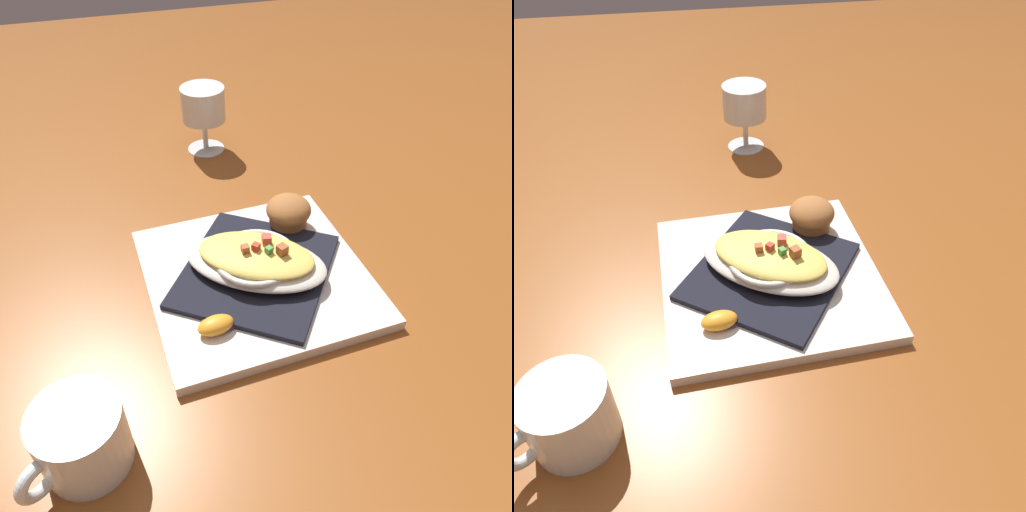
% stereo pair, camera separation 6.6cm
% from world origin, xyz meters
% --- Properties ---
extents(ground_plane, '(2.60, 2.60, 0.00)m').
position_xyz_m(ground_plane, '(0.00, 0.00, 0.00)').
color(ground_plane, brown).
extents(square_plate, '(0.30, 0.30, 0.02)m').
position_xyz_m(square_plate, '(0.00, 0.00, 0.01)').
color(square_plate, white).
rests_on(square_plate, ground_plane).
extents(folded_napkin, '(0.27, 0.27, 0.01)m').
position_xyz_m(folded_napkin, '(0.00, 0.00, 0.02)').
color(folded_napkin, black).
rests_on(folded_napkin, square_plate).
extents(gratin_dish, '(0.20, 0.22, 0.05)m').
position_xyz_m(gratin_dish, '(0.00, 0.00, 0.04)').
color(gratin_dish, silver).
rests_on(gratin_dish, folded_napkin).
extents(muffin, '(0.07, 0.07, 0.05)m').
position_xyz_m(muffin, '(-0.08, 0.08, 0.04)').
color(muffin, '#AA6630').
rests_on(muffin, square_plate).
extents(orange_garnish, '(0.05, 0.06, 0.02)m').
position_xyz_m(orange_garnish, '(0.08, -0.07, 0.02)').
color(orange_garnish, '#502A63').
rests_on(orange_garnish, square_plate).
extents(coffee_mug, '(0.09, 0.10, 0.08)m').
position_xyz_m(coffee_mug, '(0.19, -0.24, 0.03)').
color(coffee_mug, white).
rests_on(coffee_mug, ground_plane).
extents(stemmed_glass, '(0.08, 0.08, 0.12)m').
position_xyz_m(stemmed_glass, '(-0.38, 0.02, 0.08)').
color(stemmed_glass, white).
rests_on(stemmed_glass, ground_plane).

